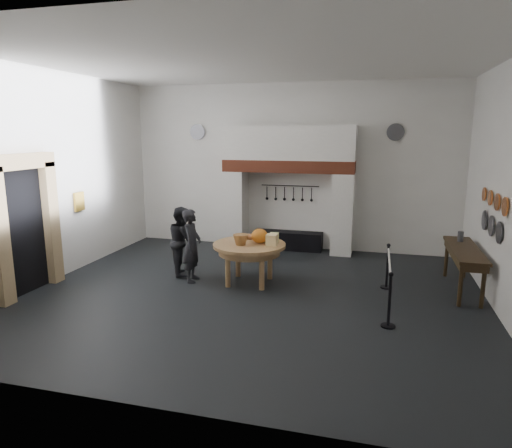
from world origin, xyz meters
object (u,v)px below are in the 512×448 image
(side_table, at_px, (465,250))
(barrier_post_near, at_px, (389,301))
(iron_range, at_px, (288,240))
(visitor_near, at_px, (192,246))
(visitor_far, at_px, (182,241))
(work_table, at_px, (249,245))
(barrier_post_far, at_px, (387,267))

(side_table, xyz_separation_m, barrier_post_near, (-1.50, -2.23, -0.42))
(iron_range, bearing_deg, side_table, -30.22)
(visitor_near, height_order, visitor_far, visitor_near)
(work_table, bearing_deg, side_table, 8.35)
(barrier_post_near, bearing_deg, iron_range, 119.40)
(work_table, distance_m, barrier_post_near, 3.30)
(work_table, relative_size, visitor_near, 0.97)
(side_table, bearing_deg, visitor_far, -175.86)
(visitor_near, height_order, barrier_post_near, visitor_near)
(visitor_near, bearing_deg, barrier_post_near, -116.53)
(work_table, relative_size, visitor_far, 0.99)
(iron_range, bearing_deg, visitor_far, -123.87)
(work_table, relative_size, barrier_post_far, 1.72)
(visitor_far, xyz_separation_m, barrier_post_far, (4.50, 0.20, -0.33))
(iron_range, bearing_deg, work_table, -94.90)
(work_table, bearing_deg, visitor_far, 172.81)
(iron_range, xyz_separation_m, visitor_far, (-1.89, -2.82, 0.53))
(barrier_post_near, distance_m, barrier_post_far, 2.00)
(work_table, bearing_deg, barrier_post_near, -29.10)
(iron_range, xyz_separation_m, work_table, (-0.26, -3.03, 0.59))
(iron_range, distance_m, work_table, 3.10)
(iron_range, relative_size, side_table, 0.86)
(iron_range, distance_m, side_table, 4.79)
(visitor_near, distance_m, visitor_far, 0.57)
(visitor_near, xyz_separation_m, barrier_post_near, (4.10, -1.40, -0.35))
(visitor_near, distance_m, barrier_post_far, 4.16)
(visitor_far, height_order, barrier_post_near, visitor_far)
(barrier_post_far, bearing_deg, side_table, 8.91)
(visitor_far, relative_size, barrier_post_near, 1.74)
(work_table, height_order, barrier_post_far, barrier_post_far)
(iron_range, distance_m, visitor_near, 3.59)
(side_table, relative_size, barrier_post_near, 2.44)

